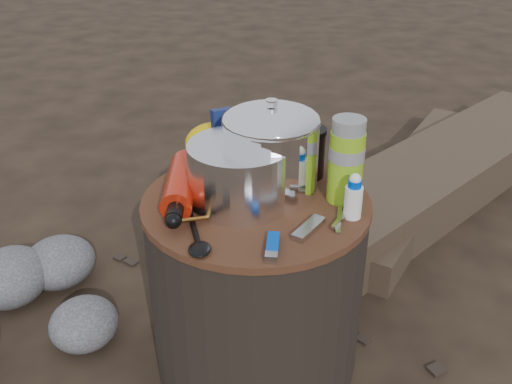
{
  "coord_description": "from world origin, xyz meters",
  "views": [
    {
      "loc": [
        0.03,
        -1.1,
        1.09
      ],
      "look_at": [
        0.0,
        0.0,
        0.48
      ],
      "focal_mm": 40.63,
      "sensor_mm": 36.0,
      "label": 1
    }
  ],
  "objects_px": {
    "log_main": "(414,190)",
    "camping_pot": "(271,150)",
    "thermos": "(346,161)",
    "stump": "(256,284)",
    "travel_mug": "(308,153)",
    "fuel_bottle": "(181,185)"
  },
  "relations": [
    {
      "from": "stump",
      "to": "log_main",
      "type": "bearing_deg",
      "value": 53.26
    },
    {
      "from": "travel_mug",
      "to": "stump",
      "type": "bearing_deg",
      "value": -134.12
    },
    {
      "from": "stump",
      "to": "travel_mug",
      "type": "relative_size",
      "value": 4.26
    },
    {
      "from": "camping_pot",
      "to": "log_main",
      "type": "bearing_deg",
      "value": 53.52
    },
    {
      "from": "log_main",
      "to": "travel_mug",
      "type": "xyz_separation_m",
      "value": [
        -0.44,
        -0.62,
        0.43
      ]
    },
    {
      "from": "camping_pot",
      "to": "travel_mug",
      "type": "relative_size",
      "value": 1.76
    },
    {
      "from": "stump",
      "to": "fuel_bottle",
      "type": "distance_m",
      "value": 0.31
    },
    {
      "from": "log_main",
      "to": "camping_pot",
      "type": "bearing_deg",
      "value": -81.99
    },
    {
      "from": "stump",
      "to": "log_main",
      "type": "xyz_separation_m",
      "value": [
        0.55,
        0.74,
        -0.14
      ]
    },
    {
      "from": "log_main",
      "to": "camping_pot",
      "type": "distance_m",
      "value": 1.0
    },
    {
      "from": "stump",
      "to": "travel_mug",
      "type": "xyz_separation_m",
      "value": [
        0.12,
        0.12,
        0.29
      ]
    },
    {
      "from": "camping_pot",
      "to": "stump",
      "type": "bearing_deg",
      "value": -131.57
    },
    {
      "from": "thermos",
      "to": "fuel_bottle",
      "type": "bearing_deg",
      "value": -179.58
    },
    {
      "from": "camping_pot",
      "to": "thermos",
      "type": "height_order",
      "value": "camping_pot"
    },
    {
      "from": "stump",
      "to": "fuel_bottle",
      "type": "xyz_separation_m",
      "value": [
        -0.16,
        0.01,
        0.26
      ]
    },
    {
      "from": "log_main",
      "to": "thermos",
      "type": "bearing_deg",
      "value": -71.81
    },
    {
      "from": "log_main",
      "to": "fuel_bottle",
      "type": "height_order",
      "value": "fuel_bottle"
    },
    {
      "from": "log_main",
      "to": "camping_pot",
      "type": "relative_size",
      "value": 9.96
    },
    {
      "from": "stump",
      "to": "camping_pot",
      "type": "relative_size",
      "value": 2.42
    },
    {
      "from": "stump",
      "to": "thermos",
      "type": "bearing_deg",
      "value": 2.47
    },
    {
      "from": "stump",
      "to": "log_main",
      "type": "distance_m",
      "value": 0.94
    },
    {
      "from": "fuel_bottle",
      "to": "travel_mug",
      "type": "height_order",
      "value": "travel_mug"
    }
  ]
}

